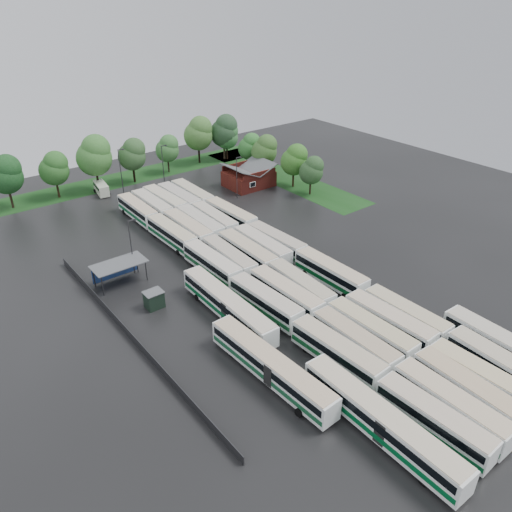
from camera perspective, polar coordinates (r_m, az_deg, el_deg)
ground at (r=73.06m, az=4.59°, el=-5.80°), size 160.00×160.00×0.00m
brick_building at (r=115.29m, az=-0.83°, el=8.89°), size 10.07×8.60×5.39m
wash_shed at (r=79.80m, az=-15.48°, el=-1.07°), size 8.20×4.20×3.58m
utility_hut at (r=73.51m, az=-11.58°, el=-4.88°), size 2.70×2.20×2.62m
grass_strip_north at (r=123.83m, az=-15.41°, el=8.38°), size 80.00×10.00×0.01m
grass_strip_east at (r=121.89m, az=2.96°, el=9.07°), size 10.00×50.00×0.01m
west_fence at (r=68.57m, az=-14.17°, el=-8.77°), size 0.10×50.00×1.20m
bus_r0c0 at (r=57.06m, az=19.64°, el=-17.22°), size 3.13×12.91×3.57m
bus_r0c1 at (r=59.08m, az=21.35°, el=-15.60°), size 2.94×13.26×3.68m
bus_r0c2 at (r=61.37m, az=23.12°, el=-14.08°), size 3.37×13.28×3.67m
bus_r0c3 at (r=63.58m, az=24.44°, el=-12.75°), size 2.99×12.90×3.58m
bus_r0c4 at (r=66.10m, az=26.22°, el=-11.36°), size 3.43×13.38×3.69m
bus_r1c0 at (r=62.40m, az=9.28°, el=-10.83°), size 3.26×13.31×3.68m
bus_r1c1 at (r=64.47m, az=11.25°, el=-9.61°), size 2.93×12.87×3.57m
bus_r1c2 at (r=66.58m, az=12.99°, el=-8.38°), size 2.90×13.06×3.63m
bus_r1c3 at (r=68.75m, az=14.98°, el=-7.31°), size 3.16×13.14×3.64m
bus_r1c4 at (r=70.72m, az=16.75°, el=-6.53°), size 2.80×12.68×3.52m
bus_r2c0 at (r=70.41m, az=1.09°, el=-5.24°), size 3.23×13.02×3.60m
bus_r2c1 at (r=72.03m, az=3.41°, el=-4.37°), size 2.98×13.27×3.68m
bus_r2c2 at (r=74.11m, az=5.09°, el=-3.45°), size 3.33×12.90×3.56m
bus_r2c4 at (r=77.71m, az=8.53°, el=-1.94°), size 2.91×13.31×3.70m
bus_r3c0 at (r=79.79m, az=-5.04°, el=-0.87°), size 2.84×12.92×3.59m
bus_r3c1 at (r=81.19m, az=-3.12°, el=-0.25°), size 3.20×12.83×3.55m
bus_r3c2 at (r=82.57m, az=-1.01°, el=0.41°), size 3.10×13.41×3.72m
bus_r3c3 at (r=84.51m, az=0.68°, el=1.09°), size 3.06×13.14×3.64m
bus_r3c4 at (r=86.30m, az=2.32°, el=1.65°), size 3.14×12.74×3.52m
bus_r4c0 at (r=89.97m, az=-9.60°, el=2.49°), size 2.94×13.04×3.62m
bus_r4c1 at (r=91.30m, az=-7.82°, el=3.07°), size 2.98×13.32×3.70m
bus_r4c2 at (r=92.98m, az=-6.43°, el=3.66°), size 3.16×13.26×3.67m
bus_r4c3 at (r=94.56m, az=-4.81°, el=4.14°), size 3.15×12.79×3.54m
bus_r4c4 at (r=96.03m, az=-2.93°, el=4.66°), size 3.14×13.20×3.66m
bus_r5c0 at (r=101.05m, az=-13.37°, el=5.13°), size 2.89×12.77×3.54m
bus_r5c1 at (r=102.24m, az=-11.77°, el=5.62°), size 2.86×13.02×3.62m
bus_r5c2 at (r=103.88m, az=-10.38°, el=6.16°), size 3.09×13.26×3.67m
bus_r5c3 at (r=104.82m, az=-8.79°, el=6.51°), size 2.81×13.17×3.67m
bus_r5c4 at (r=106.30m, az=-7.29°, el=6.94°), size 3.00×13.13×3.64m
artic_bus_west_a at (r=55.26m, az=14.06°, el=-17.87°), size 3.17×20.06×3.71m
artic_bus_west_b at (r=69.68m, az=-3.23°, el=-5.67°), size 3.13×19.49×3.61m
artic_bus_west_c at (r=59.76m, az=1.72°, el=-12.52°), size 3.45×19.53×3.61m
minibus at (r=115.86m, az=-17.26°, el=7.42°), size 2.98×6.02×2.52m
tree_north_0 at (r=113.46m, az=-26.67°, el=8.37°), size 6.87×6.87×11.39m
tree_north_1 at (r=115.39m, az=-22.03°, el=9.30°), size 6.24×6.24×10.33m
tree_north_2 at (r=116.00m, az=-17.95°, el=10.92°), size 7.68×7.68×12.73m
tree_north_3 at (r=119.47m, az=-13.92°, el=11.24°), size 6.31×6.31×10.45m
tree_north_4 at (r=124.69m, az=-10.05°, el=12.03°), size 5.63×5.63×9.32m
tree_north_5 at (r=129.99m, az=-6.54°, el=13.78°), size 7.26×7.26×12.03m
tree_north_6 at (r=132.77m, az=-3.30°, el=13.62°), size 5.96×5.96×9.88m
tree_east_0 at (r=109.90m, az=6.43°, el=9.74°), size 5.24×5.24×8.68m
tree_east_1 at (r=113.74m, az=4.47°, el=10.94°), size 6.01×6.01×9.95m
tree_east_2 at (r=120.25m, az=1.04°, el=12.07°), size 6.08×6.08×10.06m
tree_east_3 at (r=124.63m, az=-0.67°, el=12.43°), size 5.56×5.56×9.21m
tree_east_4 at (r=132.61m, az=-3.60°, el=14.13°), size 7.08×7.08×11.73m
lamp_post_ne at (r=107.24m, az=-2.16°, el=9.25°), size 1.41×0.27×9.14m
lamp_post_nw at (r=80.56m, az=-14.04°, el=1.42°), size 1.44×0.28×9.35m
lamp_post_back_w at (r=113.54m, az=-15.18°, el=9.66°), size 1.54×0.30×9.97m
lamp_post_back_e at (r=115.16m, az=-10.55°, el=10.36°), size 1.49×0.29×9.67m
puddle_0 at (r=64.20m, az=16.94°, el=-12.95°), size 5.23×5.23×0.01m
puddle_1 at (r=69.19m, az=22.75°, el=-10.66°), size 3.97×3.97×0.01m
puddle_2 at (r=70.94m, az=-0.08°, el=-6.89°), size 6.40×6.40×0.01m
puddle_3 at (r=74.92m, az=5.48°, el=-4.85°), size 3.28×3.28×0.01m
puddle_4 at (r=74.52m, az=23.49°, el=-7.72°), size 2.85×2.85×0.01m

